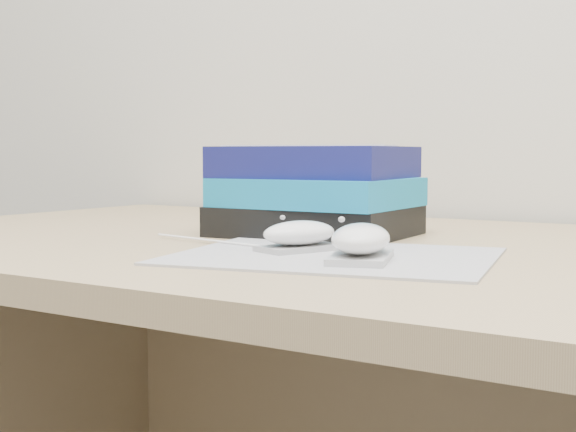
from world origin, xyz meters
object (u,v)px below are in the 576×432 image
Objects in this scene: pouch at (270,192)px; book_stack at (316,192)px; desk at (434,425)px; mouse_rear at (299,236)px; mouse_front at (361,242)px.

book_stack is at bearing -18.44° from pouch.
desk is 15.49× the size of mouse_rear.
desk is 0.34m from mouse_front.
mouse_rear is 0.10m from mouse_front.
pouch reaches higher than mouse_front.
book_stack is at bearing -174.37° from desk.
desk is 0.33m from mouse_rear.
book_stack is 2.02× the size of pouch.
desk is at bearing 92.65° from mouse_front.
book_stack reaches higher than desk.
book_stack reaches higher than mouse_front.
mouse_rear is at bearing -114.02° from desk.
mouse_rear is 0.82× the size of pouch.
book_stack is (-0.18, 0.21, 0.04)m from mouse_front.
pouch is (-0.27, 0.24, 0.03)m from mouse_front.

